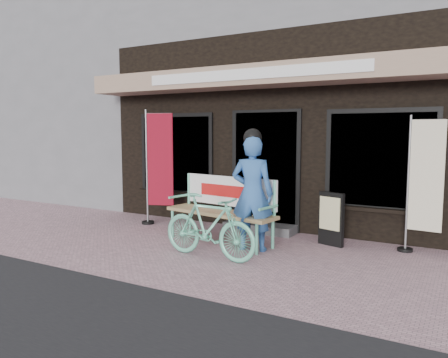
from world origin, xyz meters
The scene contains 9 objects.
ground centered at (0.00, 0.00, 0.00)m, with size 70.00×70.00×0.00m, color #BD909C.
storefront centered at (0.00, 4.96, 2.99)m, with size 7.00×6.77×6.00m.
neighbor_left_near centered at (-8.50, 5.50, 3.20)m, with size 10.00×7.00×6.40m, color slate.
bench centered at (-0.22, 0.82, 0.63)m, with size 2.02×0.82×1.07m.
person centered at (0.41, 0.57, 0.91)m, with size 0.71×0.54×1.85m.
bicycle centered at (0.06, -0.13, 0.46)m, with size 0.43×1.53×0.92m, color #6ACEA9.
nobori_red centered at (-1.99, 1.36, 1.15)m, with size 0.65×0.35×2.23m.
nobori_cream centered at (2.68, 1.61, 1.06)m, with size 0.60×0.24×2.05m.
menu_stand centered at (1.39, 1.41, 0.44)m, with size 0.43×0.21×0.85m.
Camera 1 is at (3.24, -5.34, 1.80)m, focal length 35.00 mm.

